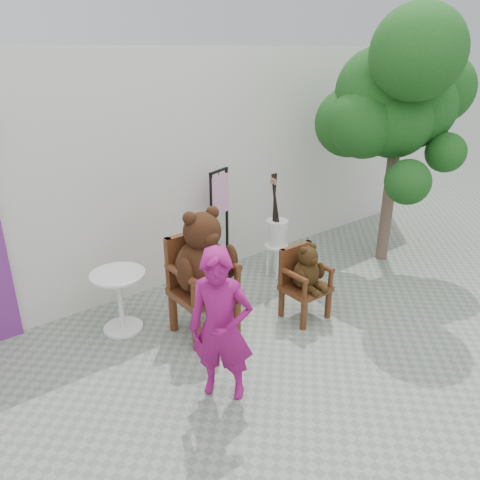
{
  "coord_description": "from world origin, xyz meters",
  "views": [
    {
      "loc": [
        -3.26,
        -2.46,
        2.96
      ],
      "look_at": [
        -0.21,
        1.38,
        0.95
      ],
      "focal_mm": 35.0,
      "sensor_mm": 36.0,
      "label": 1
    }
  ],
  "objects_px": {
    "chair_small": "(305,275)",
    "display_stand": "(220,237)",
    "cafe_table": "(120,295)",
    "tree": "(396,102)",
    "person": "(221,328)",
    "chair_big": "(203,266)",
    "stool_bucket": "(277,232)"
  },
  "relations": [
    {
      "from": "chair_small",
      "to": "display_stand",
      "type": "relative_size",
      "value": 0.61
    },
    {
      "from": "chair_small",
      "to": "tree",
      "type": "height_order",
      "value": "tree"
    },
    {
      "from": "chair_big",
      "to": "display_stand",
      "type": "bearing_deg",
      "value": 46.47
    },
    {
      "from": "person",
      "to": "cafe_table",
      "type": "height_order",
      "value": "person"
    },
    {
      "from": "chair_small",
      "to": "stool_bucket",
      "type": "bearing_deg",
      "value": 64.72
    },
    {
      "from": "person",
      "to": "display_stand",
      "type": "xyz_separation_m",
      "value": [
        1.49,
        2.07,
        -0.18
      ]
    },
    {
      "from": "person",
      "to": "display_stand",
      "type": "relative_size",
      "value": 1.01
    },
    {
      "from": "chair_big",
      "to": "tree",
      "type": "distance_m",
      "value": 3.42
    },
    {
      "from": "chair_big",
      "to": "stool_bucket",
      "type": "bearing_deg",
      "value": 19.04
    },
    {
      "from": "chair_big",
      "to": "display_stand",
      "type": "xyz_separation_m",
      "value": [
        0.96,
        1.02,
        -0.23
      ]
    },
    {
      "from": "cafe_table",
      "to": "stool_bucket",
      "type": "xyz_separation_m",
      "value": [
        2.29,
        -0.06,
        0.2
      ]
    },
    {
      "from": "person",
      "to": "stool_bucket",
      "type": "bearing_deg",
      "value": 87.03
    },
    {
      "from": "cafe_table",
      "to": "tree",
      "type": "distance_m",
      "value": 4.28
    },
    {
      "from": "chair_big",
      "to": "person",
      "type": "height_order",
      "value": "person"
    },
    {
      "from": "person",
      "to": "display_stand",
      "type": "height_order",
      "value": "person"
    },
    {
      "from": "stool_bucket",
      "to": "tree",
      "type": "bearing_deg",
      "value": -22.5
    },
    {
      "from": "display_stand",
      "to": "stool_bucket",
      "type": "distance_m",
      "value": 0.78
    },
    {
      "from": "display_stand",
      "to": "tree",
      "type": "relative_size",
      "value": 0.44
    },
    {
      "from": "chair_small",
      "to": "stool_bucket",
      "type": "relative_size",
      "value": 0.63
    },
    {
      "from": "tree",
      "to": "stool_bucket",
      "type": "bearing_deg",
      "value": 157.5
    },
    {
      "from": "display_stand",
      "to": "chair_small",
      "type": "bearing_deg",
      "value": -104.32
    },
    {
      "from": "display_stand",
      "to": "tree",
      "type": "bearing_deg",
      "value": -46.88
    },
    {
      "from": "tree",
      "to": "person",
      "type": "bearing_deg",
      "value": -164.89
    },
    {
      "from": "person",
      "to": "stool_bucket",
      "type": "height_order",
      "value": "person"
    },
    {
      "from": "person",
      "to": "chair_big",
      "type": "bearing_deg",
      "value": 113.23
    },
    {
      "from": "stool_bucket",
      "to": "tree",
      "type": "relative_size",
      "value": 0.42
    },
    {
      "from": "chair_small",
      "to": "stool_bucket",
      "type": "xyz_separation_m",
      "value": [
        0.48,
        1.01,
        0.1
      ]
    },
    {
      "from": "chair_big",
      "to": "tree",
      "type": "xyz_separation_m",
      "value": [
        3.08,
        -0.08,
        1.5
      ]
    },
    {
      "from": "chair_small",
      "to": "cafe_table",
      "type": "distance_m",
      "value": 2.11
    },
    {
      "from": "chair_small",
      "to": "cafe_table",
      "type": "bearing_deg",
      "value": 149.45
    },
    {
      "from": "display_stand",
      "to": "tree",
      "type": "distance_m",
      "value": 2.94
    },
    {
      "from": "chair_small",
      "to": "display_stand",
      "type": "height_order",
      "value": "display_stand"
    }
  ]
}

